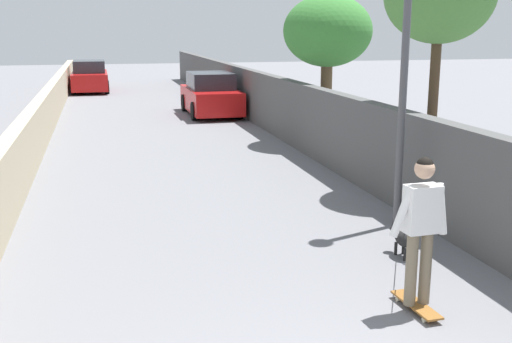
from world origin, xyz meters
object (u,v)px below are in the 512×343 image
Objects in this scene: tree_right_mid at (328,32)px; person_skateboarder at (421,219)px; lamp_post at (406,33)px; skateboard at (416,305)px; car_near at (211,95)px; dog at (404,238)px; car_far at (90,77)px.

tree_right_mid is 10.76m from person_skateboarder.
lamp_post reaches higher than person_skateboarder.
skateboard is 0.48× the size of person_skateboarder.
lamp_post is 1.10× the size of car_near.
skateboard is at bearing -26.57° from person_skateboarder.
person_skateboarder is (-0.00, 0.00, 1.01)m from skateboard.
tree_right_mid is at bearing -13.34° from dog.
lamp_post reaches higher than car_near.
car_far reaches higher than skateboard.
lamp_post is at bearing -22.56° from skateboard.
car_near is at bearing 18.27° from tree_right_mid.
dog is 0.47× the size of car_near.
tree_right_mid is 9.30m from dog.
lamp_post reaches higher than car_far.
tree_right_mid is 4.93× the size of skateboard.
car_near reaches higher than dog.
car_near is at bearing -156.31° from car_far.
person_skateboarder reaches higher than skateboard.
car_far is at bearing 10.02° from dog.
tree_right_mid is 2.11× the size of dog.
car_far is at bearing 11.87° from lamp_post.
person_skateboarder is at bearing 165.23° from tree_right_mid.
skateboard is (-2.90, 1.21, -2.97)m from lamp_post.
person_skateboarder is 0.39× the size of car_far.
skateboard is at bearing -171.93° from car_far.
car_near and car_far have the same top height.
dog is at bearing -22.20° from skateboard.
car_near is at bearing -2.09° from skateboard.
person_skateboarder is at bearing 157.44° from lamp_post.
car_far is (26.55, 3.77, 0.65)m from skateboard.
car_near is (16.59, -0.61, -0.36)m from person_skateboarder.
person_skateboarder is at bearing -171.93° from car_far.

